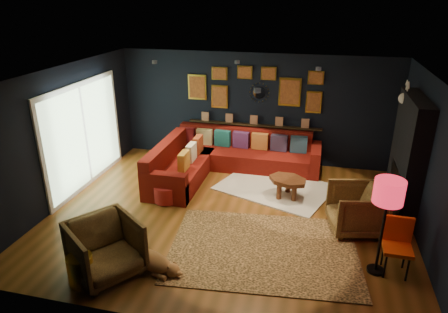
% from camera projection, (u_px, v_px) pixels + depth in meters
% --- Properties ---
extents(floor, '(6.50, 6.50, 0.00)m').
position_uv_depth(floor, '(228.00, 214.00, 7.46)').
color(floor, brown).
rests_on(floor, ground).
extents(room_walls, '(6.50, 6.50, 6.50)m').
position_uv_depth(room_walls, '(229.00, 134.00, 6.86)').
color(room_walls, black).
rests_on(room_walls, ground).
extents(sectional, '(3.41, 2.69, 0.86)m').
position_uv_depth(sectional, '(220.00, 159.00, 9.10)').
color(sectional, maroon).
rests_on(sectional, ground).
extents(ledge, '(3.20, 0.12, 0.04)m').
position_uv_depth(ledge, '(254.00, 125.00, 9.52)').
color(ledge, black).
rests_on(ledge, room_walls).
extents(gallery_wall, '(3.15, 0.04, 1.02)m').
position_uv_depth(gallery_wall, '(255.00, 88.00, 9.22)').
color(gallery_wall, gold).
rests_on(gallery_wall, room_walls).
extents(sunburst_mirror, '(0.47, 0.16, 0.47)m').
position_uv_depth(sunburst_mirror, '(259.00, 93.00, 9.24)').
color(sunburst_mirror, silver).
rests_on(sunburst_mirror, room_walls).
extents(fireplace, '(0.31, 1.60, 2.20)m').
position_uv_depth(fireplace, '(406.00, 161.00, 7.21)').
color(fireplace, black).
rests_on(fireplace, ground).
extents(deer_head, '(0.50, 0.28, 0.45)m').
position_uv_depth(deer_head, '(414.00, 99.00, 7.26)').
color(deer_head, white).
rests_on(deer_head, fireplace).
extents(sliding_door, '(0.06, 2.80, 2.20)m').
position_uv_depth(sliding_door, '(84.00, 135.00, 8.28)').
color(sliding_door, white).
rests_on(sliding_door, ground).
extents(ceiling_spots, '(3.30, 2.50, 0.06)m').
position_uv_depth(ceiling_spots, '(239.00, 69.00, 7.21)').
color(ceiling_spots, black).
rests_on(ceiling_spots, room_walls).
extents(shag_rug, '(2.63, 2.27, 0.03)m').
position_uv_depth(shag_rug, '(275.00, 187.00, 8.47)').
color(shag_rug, silver).
rests_on(shag_rug, ground).
extents(leopard_rug, '(3.19, 2.43, 0.02)m').
position_uv_depth(leopard_rug, '(263.00, 249.00, 6.44)').
color(leopard_rug, tan).
rests_on(leopard_rug, ground).
extents(coffee_table, '(0.95, 0.84, 0.40)m').
position_uv_depth(coffee_table, '(288.00, 182.00, 7.95)').
color(coffee_table, brown).
rests_on(coffee_table, shag_rug).
extents(pouf, '(0.50, 0.50, 0.33)m').
position_uv_depth(pouf, '(166.00, 193.00, 7.85)').
color(pouf, maroon).
rests_on(pouf, shag_rug).
extents(armchair_left, '(1.22, 1.24, 0.93)m').
position_uv_depth(armchair_left, '(105.00, 246.00, 5.73)').
color(armchair_left, '#BE8944').
rests_on(armchair_left, ground).
extents(armchair_right, '(0.97, 1.01, 0.89)m').
position_uv_depth(armchair_right, '(357.00, 207.00, 6.82)').
color(armchair_right, '#BE8944').
rests_on(armchair_right, ground).
extents(gold_stool, '(0.36, 0.36, 0.45)m').
position_uv_depth(gold_stool, '(81.00, 270.00, 5.61)').
color(gold_stool, gold).
rests_on(gold_stool, ground).
extents(orange_chair, '(0.41, 0.41, 0.85)m').
position_uv_depth(orange_chair, '(398.00, 241.00, 5.78)').
color(orange_chair, black).
rests_on(orange_chair, ground).
extents(floor_lamp, '(0.42, 0.42, 1.50)m').
position_uv_depth(floor_lamp, '(388.00, 196.00, 5.46)').
color(floor_lamp, black).
rests_on(floor_lamp, ground).
extents(dog, '(1.20, 0.87, 0.34)m').
position_uv_depth(dog, '(150.00, 257.00, 5.94)').
color(dog, '#AE6D3F').
rests_on(dog, leopard_rug).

